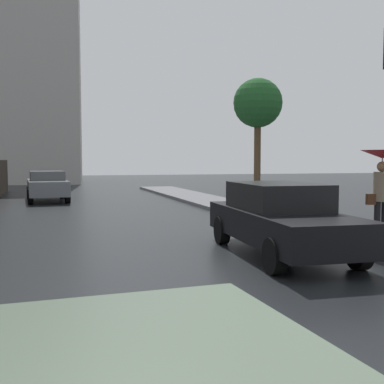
% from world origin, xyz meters
% --- Properties ---
extents(car_black_near_kerb, '(1.99, 4.64, 1.43)m').
position_xyz_m(car_black_near_kerb, '(2.70, 7.27, 0.73)').
color(car_black_near_kerb, black).
rests_on(car_black_near_kerb, ground).
extents(car_grey_behind_camera, '(1.97, 4.41, 1.40)m').
position_xyz_m(car_grey_behind_camera, '(-1.83, 21.70, 0.73)').
color(car_grey_behind_camera, slate).
rests_on(car_grey_behind_camera, ground).
extents(pedestrian_with_umbrella_near, '(0.93, 0.93, 1.97)m').
position_xyz_m(pedestrian_with_umbrella_near, '(5.29, 7.54, 1.62)').
color(pedestrian_with_umbrella_near, black).
rests_on(pedestrian_with_umbrella_near, sidewalk_strip).
extents(street_tree_near, '(2.11, 2.11, 5.41)m').
position_xyz_m(street_tree_near, '(6.93, 17.70, 4.27)').
color(street_tree_near, '#4C3823').
rests_on(street_tree_near, ground).
extents(distant_tower, '(11.39, 10.73, 18.01)m').
position_xyz_m(distant_tower, '(-4.36, 42.10, 9.01)').
color(distant_tower, '#9E9993').
rests_on(distant_tower, ground).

